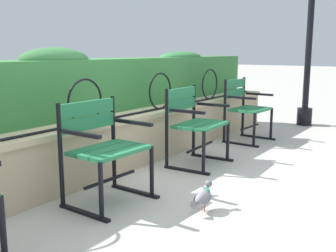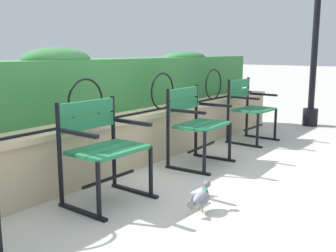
{
  "view_description": "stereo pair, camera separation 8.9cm",
  "coord_description": "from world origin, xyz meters",
  "px_view_note": "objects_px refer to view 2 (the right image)",
  "views": [
    {
      "loc": [
        -2.92,
        -1.95,
        1.22
      ],
      "look_at": [
        0.0,
        0.08,
        0.55
      ],
      "focal_mm": 43.12,
      "sensor_mm": 36.0,
      "label": 1
    },
    {
      "loc": [
        -2.86,
        -2.02,
        1.22
      ],
      "look_at": [
        0.0,
        0.08,
        0.55
      ],
      "focal_mm": 43.12,
      "sensor_mm": 36.0,
      "label": 2
    }
  ],
  "objects_px": {
    "park_chair_centre_right": "(196,122)",
    "lamppost": "(317,16)",
    "park_chair_centre_left": "(102,146)",
    "park_chair_rightmost": "(249,108)",
    "pigeon_near_chairs": "(201,198)"
  },
  "relations": [
    {
      "from": "park_chair_rightmost",
      "to": "pigeon_near_chairs",
      "type": "distance_m",
      "value": 2.62
    },
    {
      "from": "park_chair_centre_right",
      "to": "park_chair_centre_left",
      "type": "bearing_deg",
      "value": 178.74
    },
    {
      "from": "pigeon_near_chairs",
      "to": "lamppost",
      "type": "relative_size",
      "value": 0.09
    },
    {
      "from": "pigeon_near_chairs",
      "to": "park_chair_centre_right",
      "type": "bearing_deg",
      "value": 34.18
    },
    {
      "from": "park_chair_centre_right",
      "to": "pigeon_near_chairs",
      "type": "distance_m",
      "value": 1.37
    },
    {
      "from": "park_chair_centre_left",
      "to": "park_chair_rightmost",
      "type": "relative_size",
      "value": 0.98
    },
    {
      "from": "park_chair_centre_right",
      "to": "lamppost",
      "type": "height_order",
      "value": "lamppost"
    },
    {
      "from": "park_chair_centre_left",
      "to": "pigeon_near_chairs",
      "type": "relative_size",
      "value": 2.86
    },
    {
      "from": "park_chair_centre_left",
      "to": "pigeon_near_chairs",
      "type": "xyz_separation_m",
      "value": [
        0.27,
        -0.78,
        -0.35
      ]
    },
    {
      "from": "park_chair_centre_left",
      "to": "pigeon_near_chairs",
      "type": "bearing_deg",
      "value": -71.05
    },
    {
      "from": "park_chair_centre_left",
      "to": "park_chair_rightmost",
      "type": "height_order",
      "value": "park_chair_rightmost"
    },
    {
      "from": "park_chair_rightmost",
      "to": "pigeon_near_chairs",
      "type": "relative_size",
      "value": 2.92
    },
    {
      "from": "park_chair_centre_left",
      "to": "lamppost",
      "type": "relative_size",
      "value": 0.24
    },
    {
      "from": "park_chair_rightmost",
      "to": "lamppost",
      "type": "distance_m",
      "value": 2.14
    },
    {
      "from": "park_chair_rightmost",
      "to": "lamppost",
      "type": "relative_size",
      "value": 0.25
    }
  ]
}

